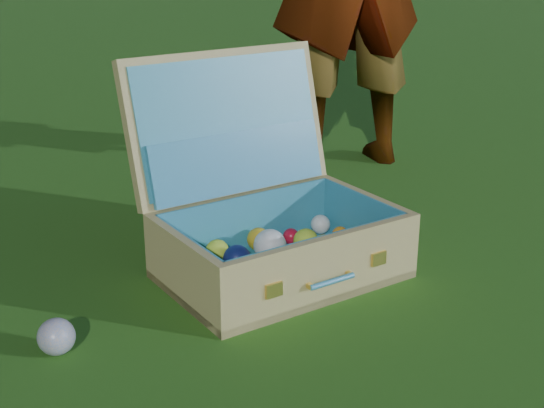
{
  "coord_description": "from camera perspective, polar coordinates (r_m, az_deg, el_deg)",
  "views": [
    {
      "loc": [
        -0.65,
        -1.44,
        0.81
      ],
      "look_at": [
        -0.1,
        0.22,
        0.17
      ],
      "focal_mm": 50.0,
      "sensor_mm": 36.0,
      "label": 1
    }
  ],
  "objects": [
    {
      "name": "ground",
      "position": [
        1.78,
        5.39,
        -7.04
      ],
      "size": [
        60.0,
        60.0,
        0.0
      ],
      "primitive_type": "plane",
      "color": "#215114",
      "rests_on": "ground"
    },
    {
      "name": "stray_ball",
      "position": [
        1.6,
        -15.93,
        -9.58
      ],
      "size": [
        0.08,
        0.08,
        0.08
      ],
      "primitive_type": "sphere",
      "color": "#446AB1",
      "rests_on": "ground"
    },
    {
      "name": "suitcase",
      "position": [
        1.87,
        -0.81,
        -0.56
      ],
      "size": [
        0.66,
        0.62,
        0.52
      ],
      "rotation": [
        0.0,
        0.0,
        0.27
      ],
      "color": "tan",
      "rests_on": "ground"
    }
  ]
}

